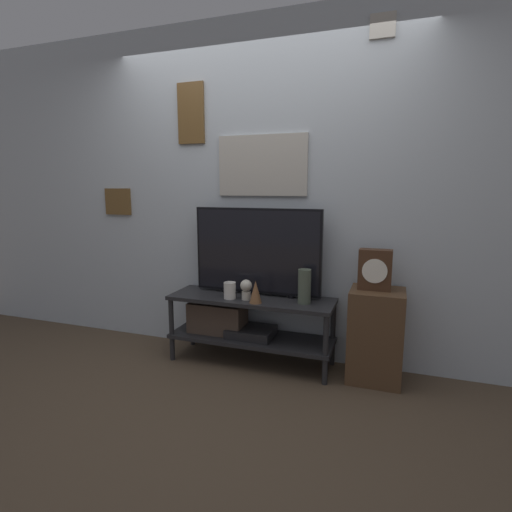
# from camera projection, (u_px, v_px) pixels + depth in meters

# --- Properties ---
(ground_plane) EXTENTS (12.00, 12.00, 0.00)m
(ground_plane) POSITION_uv_depth(u_px,v_px,m) (240.00, 375.00, 3.00)
(ground_plane) COLOR #4C3D2D
(wall_back) EXTENTS (6.40, 0.08, 2.70)m
(wall_back) POSITION_uv_depth(u_px,v_px,m) (261.00, 192.00, 3.23)
(wall_back) COLOR #B2BCC6
(wall_back) RESTS_ON ground_plane
(media_console) EXTENTS (1.31, 0.41, 0.54)m
(media_console) POSITION_uv_depth(u_px,v_px,m) (238.00, 320.00, 3.21)
(media_console) COLOR #232326
(media_console) RESTS_ON ground_plane
(television) EXTENTS (1.03, 0.05, 0.69)m
(television) POSITION_uv_depth(u_px,v_px,m) (257.00, 251.00, 3.15)
(television) COLOR black
(television) RESTS_ON media_console
(vase_tall_ceramic) EXTENTS (0.10, 0.10, 0.26)m
(vase_tall_ceramic) POSITION_uv_depth(u_px,v_px,m) (304.00, 286.00, 2.95)
(vase_tall_ceramic) COLOR #4C5647
(vase_tall_ceramic) RESTS_ON media_console
(vase_slim_bronze) EXTENTS (0.09, 0.09, 0.17)m
(vase_slim_bronze) POSITION_uv_depth(u_px,v_px,m) (256.00, 292.00, 2.97)
(vase_slim_bronze) COLOR brown
(vase_slim_bronze) RESTS_ON media_console
(candle_jar) EXTENTS (0.09, 0.09, 0.13)m
(candle_jar) POSITION_uv_depth(u_px,v_px,m) (230.00, 290.00, 3.09)
(candle_jar) COLOR silver
(candle_jar) RESTS_ON media_console
(decorative_bust) EXTENTS (0.09, 0.09, 0.16)m
(decorative_bust) POSITION_uv_depth(u_px,v_px,m) (246.00, 288.00, 3.06)
(decorative_bust) COLOR beige
(decorative_bust) RESTS_ON media_console
(side_table) EXTENTS (0.38, 0.35, 0.67)m
(side_table) POSITION_uv_depth(u_px,v_px,m) (376.00, 335.00, 2.89)
(side_table) COLOR #513823
(side_table) RESTS_ON ground_plane
(mantel_clock) EXTENTS (0.23, 0.11, 0.29)m
(mantel_clock) POSITION_uv_depth(u_px,v_px,m) (375.00, 270.00, 2.82)
(mantel_clock) COLOR #422819
(mantel_clock) RESTS_ON side_table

